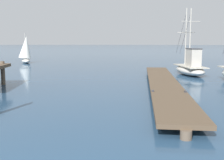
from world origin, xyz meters
The scene contains 3 objects.
floating_dock centered at (4.69, 14.27, 0.36)m, with size 2.52×19.03×0.53m.
fishing_boat_1 centered at (7.84, 21.48, 0.69)m, with size 2.61×6.52×5.91m.
distant_sailboat centered at (-11.50, 33.64, 1.72)m, with size 2.45×3.38×3.99m.
Camera 1 is at (2.64, -3.45, 2.98)m, focal length 45.22 mm.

